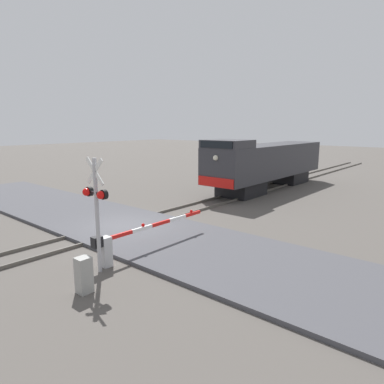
{
  "coord_description": "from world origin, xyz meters",
  "views": [
    {
      "loc": [
        13.57,
        -10.6,
        5.14
      ],
      "look_at": [
        1.07,
        4.02,
        1.41
      ],
      "focal_mm": 32.26,
      "sensor_mm": 36.0,
      "label": 1
    }
  ],
  "objects_px": {
    "crossing_signal": "(96,202)",
    "utility_cabinet": "(84,275)",
    "locomotive": "(267,163)",
    "crossing_gate": "(123,241)"
  },
  "relations": [
    {
      "from": "locomotive",
      "to": "utility_cabinet",
      "type": "distance_m",
      "value": 20.39
    },
    {
      "from": "crossing_gate",
      "to": "locomotive",
      "type": "bearing_deg",
      "value": 100.92
    },
    {
      "from": "crossing_gate",
      "to": "utility_cabinet",
      "type": "xyz_separation_m",
      "value": [
        1.17,
        -2.45,
        -0.21
      ]
    },
    {
      "from": "crossing_gate",
      "to": "utility_cabinet",
      "type": "bearing_deg",
      "value": -64.44
    },
    {
      "from": "crossing_signal",
      "to": "utility_cabinet",
      "type": "height_order",
      "value": "crossing_signal"
    },
    {
      "from": "locomotive",
      "to": "crossing_signal",
      "type": "xyz_separation_m",
      "value": [
        3.57,
        -18.62,
        0.4
      ]
    },
    {
      "from": "crossing_signal",
      "to": "crossing_gate",
      "type": "height_order",
      "value": "crossing_signal"
    },
    {
      "from": "locomotive",
      "to": "utility_cabinet",
      "type": "height_order",
      "value": "locomotive"
    },
    {
      "from": "locomotive",
      "to": "crossing_signal",
      "type": "height_order",
      "value": "locomotive"
    },
    {
      "from": "crossing_signal",
      "to": "utility_cabinet",
      "type": "xyz_separation_m",
      "value": [
        0.95,
        -1.21,
        -1.97
      ]
    }
  ]
}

